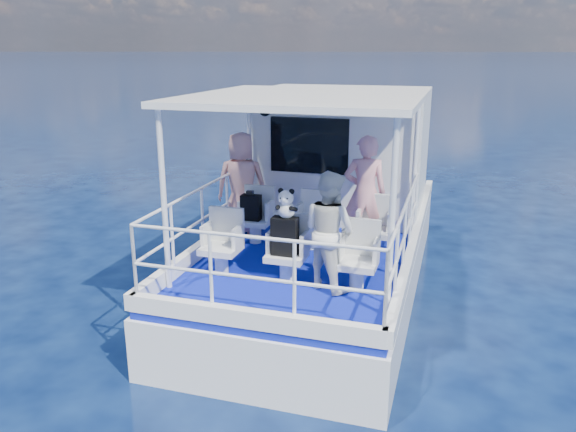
# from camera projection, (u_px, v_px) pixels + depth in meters

# --- Properties ---
(ground) EXTENTS (2000.00, 2000.00, 0.00)m
(ground) POSITION_uv_depth(u_px,v_px,m) (308.00, 309.00, 8.44)
(ground) COLOR black
(ground) RESTS_ON ground
(hull) EXTENTS (3.00, 7.00, 1.60)m
(hull) POSITION_uv_depth(u_px,v_px,m) (324.00, 283.00, 9.36)
(hull) COLOR white
(hull) RESTS_ON ground
(deck) EXTENTS (2.90, 6.90, 0.10)m
(deck) POSITION_uv_depth(u_px,v_px,m) (324.00, 235.00, 9.12)
(deck) COLOR #0A1696
(deck) RESTS_ON hull
(cabin) EXTENTS (2.85, 2.00, 2.20)m
(cabin) POSITION_uv_depth(u_px,v_px,m) (343.00, 152.00, 9.98)
(cabin) COLOR white
(cabin) RESTS_ON deck
(canopy) EXTENTS (3.00, 3.20, 0.08)m
(canopy) POSITION_uv_depth(u_px,v_px,m) (307.00, 97.00, 7.37)
(canopy) COLOR white
(canopy) RESTS_ON cabin
(canopy_posts) EXTENTS (2.77, 2.97, 2.20)m
(canopy_posts) POSITION_uv_depth(u_px,v_px,m) (305.00, 183.00, 7.65)
(canopy_posts) COLOR white
(canopy_posts) RESTS_ON deck
(railings) EXTENTS (2.84, 3.59, 1.00)m
(railings) POSITION_uv_depth(u_px,v_px,m) (298.00, 232.00, 7.52)
(railings) COLOR white
(railings) RESTS_ON deck
(seat_port_fwd) EXTENTS (0.48, 0.46, 0.38)m
(seat_port_fwd) POSITION_uv_depth(u_px,v_px,m) (255.00, 231.00, 8.57)
(seat_port_fwd) COLOR silver
(seat_port_fwd) RESTS_ON deck
(seat_center_fwd) EXTENTS (0.48, 0.46, 0.38)m
(seat_center_fwd) POSITION_uv_depth(u_px,v_px,m) (312.00, 236.00, 8.32)
(seat_center_fwd) COLOR silver
(seat_center_fwd) RESTS_ON deck
(seat_stbd_fwd) EXTENTS (0.48, 0.46, 0.38)m
(seat_stbd_fwd) POSITION_uv_depth(u_px,v_px,m) (373.00, 242.00, 8.07)
(seat_stbd_fwd) COLOR silver
(seat_stbd_fwd) RESTS_ON deck
(seat_port_aft) EXTENTS (0.48, 0.46, 0.38)m
(seat_port_aft) POSITION_uv_depth(u_px,v_px,m) (221.00, 260.00, 7.38)
(seat_port_aft) COLOR silver
(seat_port_aft) RESTS_ON deck
(seat_center_aft) EXTENTS (0.48, 0.46, 0.38)m
(seat_center_aft) POSITION_uv_depth(u_px,v_px,m) (287.00, 267.00, 7.13)
(seat_center_aft) COLOR silver
(seat_center_aft) RESTS_ON deck
(seat_stbd_aft) EXTENTS (0.48, 0.46, 0.38)m
(seat_stbd_aft) POSITION_uv_depth(u_px,v_px,m) (357.00, 275.00, 6.87)
(seat_stbd_aft) COLOR silver
(seat_stbd_aft) RESTS_ON deck
(passenger_port_fwd) EXTENTS (0.70, 0.57, 1.63)m
(passenger_port_fwd) POSITION_uv_depth(u_px,v_px,m) (242.00, 184.00, 8.82)
(passenger_port_fwd) COLOR #D9958C
(passenger_port_fwd) RESTS_ON deck
(passenger_stbd_fwd) EXTENTS (0.69, 0.53, 1.69)m
(passenger_stbd_fwd) POSITION_uv_depth(u_px,v_px,m) (365.00, 193.00, 8.14)
(passenger_stbd_fwd) COLOR pink
(passenger_stbd_fwd) RESTS_ON deck
(passenger_stbd_aft) EXTENTS (0.90, 0.84, 1.47)m
(passenger_stbd_aft) POSITION_uv_depth(u_px,v_px,m) (329.00, 231.00, 6.80)
(passenger_stbd_aft) COLOR white
(passenger_stbd_aft) RESTS_ON deck
(backpack_port) EXTENTS (0.29, 0.16, 0.38)m
(backpack_port) POSITION_uv_depth(u_px,v_px,m) (251.00, 207.00, 8.41)
(backpack_port) COLOR black
(backpack_port) RESTS_ON seat_port_fwd
(backpack_center) EXTENTS (0.32, 0.18, 0.48)m
(backpack_center) POSITION_uv_depth(u_px,v_px,m) (285.00, 236.00, 6.96)
(backpack_center) COLOR black
(backpack_center) RESTS_ON seat_center_aft
(compact_camera) EXTENTS (0.10, 0.06, 0.06)m
(compact_camera) POSITION_uv_depth(u_px,v_px,m) (250.00, 193.00, 8.36)
(compact_camera) COLOR black
(compact_camera) RESTS_ON backpack_port
(panda) EXTENTS (0.24, 0.20, 0.37)m
(panda) POSITION_uv_depth(u_px,v_px,m) (286.00, 203.00, 6.84)
(panda) COLOR silver
(panda) RESTS_ON backpack_center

